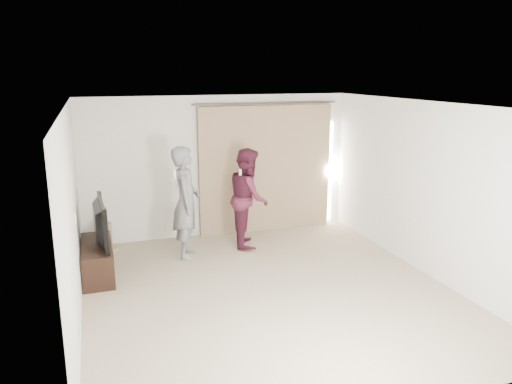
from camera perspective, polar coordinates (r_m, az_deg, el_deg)
floor at (r=7.16m, az=1.47°, el=-11.28°), size 5.50×5.50×0.00m
wall_back at (r=9.29m, az=-4.24°, el=2.96°), size 5.00×0.04×2.60m
wall_left at (r=6.35m, az=-20.23°, el=-2.93°), size 0.04×5.50×2.60m
ceiling at (r=6.51m, az=1.61°, el=9.96°), size 5.00×5.50×0.01m
curtain at (r=9.50m, az=1.23°, el=2.65°), size 2.80×0.11×2.46m
tv_console at (r=7.96m, az=-17.67°, el=-7.39°), size 0.45×1.29×0.50m
tv at (r=7.78m, az=-17.98°, el=-3.34°), size 0.20×1.18×0.68m
scratching_post at (r=8.96m, az=-16.73°, el=-5.26°), size 0.37×0.37×0.50m
person_man at (r=8.25m, az=-8.02°, el=-1.16°), size 0.59×0.76×1.86m
person_woman at (r=8.73m, az=-0.86°, el=-0.61°), size 0.83×0.97×1.74m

